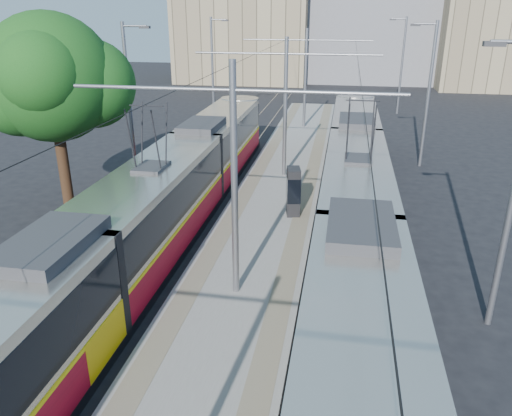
# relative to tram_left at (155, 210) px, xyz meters

# --- Properties ---
(platform) EXTENTS (4.00, 50.00, 0.30)m
(platform) POSITION_rel_tram_left_xyz_m (3.60, 6.32, -1.55)
(platform) COLOR gray
(platform) RESTS_ON ground
(tactile_strip_left) EXTENTS (0.70, 50.00, 0.01)m
(tactile_strip_left) POSITION_rel_tram_left_xyz_m (2.15, 6.32, -1.40)
(tactile_strip_left) COLOR gray
(tactile_strip_left) RESTS_ON platform
(tactile_strip_right) EXTENTS (0.70, 50.00, 0.01)m
(tactile_strip_right) POSITION_rel_tram_left_xyz_m (5.05, 6.32, -1.40)
(tactile_strip_right) COLOR gray
(tactile_strip_right) RESTS_ON platform
(rails) EXTENTS (8.71, 70.00, 0.03)m
(rails) POSITION_rel_tram_left_xyz_m (3.60, 6.32, -1.69)
(rails) COLOR gray
(rails) RESTS_ON ground
(tram_left) EXTENTS (2.43, 32.31, 5.50)m
(tram_left) POSITION_rel_tram_left_xyz_m (0.00, 0.00, 0.00)
(tram_left) COLOR black
(tram_left) RESTS_ON ground
(tram_right) EXTENTS (2.43, 32.19, 5.50)m
(tram_right) POSITION_rel_tram_left_xyz_m (7.20, 2.31, 0.15)
(tram_right) COLOR black
(tram_right) RESTS_ON ground
(catenary) EXTENTS (9.20, 70.00, 7.00)m
(catenary) POSITION_rel_tram_left_xyz_m (3.60, 3.47, 2.82)
(catenary) COLOR gray
(catenary) RESTS_ON platform
(street_lamps) EXTENTS (15.18, 38.22, 8.00)m
(street_lamps) POSITION_rel_tram_left_xyz_m (3.60, 10.32, 2.48)
(street_lamps) COLOR gray
(street_lamps) RESTS_ON ground
(shelter) EXTENTS (0.73, 1.02, 2.05)m
(shelter) POSITION_rel_tram_left_xyz_m (4.66, 3.95, -0.33)
(shelter) COLOR black
(shelter) RESTS_ON platform
(tree) EXTENTS (5.87, 5.43, 8.53)m
(tree) POSITION_rel_tram_left_xyz_m (-5.19, 3.68, 4.06)
(tree) COLOR #382314
(tree) RESTS_ON ground
(building_left) EXTENTS (16.32, 12.24, 15.40)m
(building_left) POSITION_rel_tram_left_xyz_m (-6.40, 49.32, 6.00)
(building_left) COLOR gray
(building_left) RESTS_ON ground
(building_centre) EXTENTS (18.36, 14.28, 16.37)m
(building_centre) POSITION_rel_tram_left_xyz_m (9.60, 53.32, 6.49)
(building_centre) COLOR slate
(building_centre) RESTS_ON ground
(building_right) EXTENTS (14.28, 10.20, 11.69)m
(building_right) POSITION_rel_tram_left_xyz_m (23.60, 47.32, 4.15)
(building_right) COLOR gray
(building_right) RESTS_ON ground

